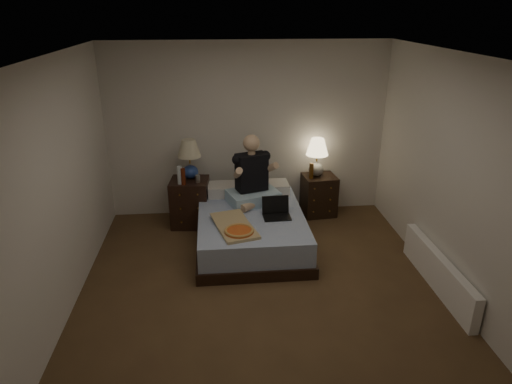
{
  "coord_description": "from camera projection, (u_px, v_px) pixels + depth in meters",
  "views": [
    {
      "loc": [
        -0.46,
        -4.12,
        2.92
      ],
      "look_at": [
        0.0,
        0.9,
        0.85
      ],
      "focal_mm": 32.0,
      "sensor_mm": 36.0,
      "label": 1
    }
  ],
  "objects": [
    {
      "name": "beer_bottle_left",
      "position": [
        183.0,
        177.0,
        6.12
      ],
      "size": [
        0.06,
        0.06,
        0.23
      ],
      "primitive_type": "cylinder",
      "color": "#541C0C",
      "rests_on": "nightstand_left"
    },
    {
      "name": "nightstand_left",
      "position": [
        190.0,
        202.0,
        6.44
      ],
      "size": [
        0.56,
        0.51,
        0.67
      ],
      "primitive_type": "cube",
      "rotation": [
        0.0,
        0.0,
        -0.09
      ],
      "color": "black",
      "rests_on": "floor"
    },
    {
      "name": "person",
      "position": [
        253.0,
        170.0,
        6.0
      ],
      "size": [
        0.79,
        0.7,
        0.93
      ],
      "primitive_type": null,
      "rotation": [
        0.0,
        0.0,
        0.32
      ],
      "color": "black",
      "rests_on": "bed"
    },
    {
      "name": "nightstand_right",
      "position": [
        319.0,
        195.0,
        6.78
      ],
      "size": [
        0.51,
        0.47,
        0.6
      ],
      "primitive_type": "cube",
      "rotation": [
        0.0,
        0.0,
        0.11
      ],
      "color": "black",
      "rests_on": "floor"
    },
    {
      "name": "wall_left",
      "position": [
        54.0,
        196.0,
        4.3
      ],
      "size": [
        0.0,
        4.5,
        2.5
      ],
      "primitive_type": "cube",
      "rotation": [
        1.57,
        0.0,
        1.57
      ],
      "color": "white",
      "rests_on": "ground"
    },
    {
      "name": "soda_can",
      "position": [
        198.0,
        179.0,
        6.23
      ],
      "size": [
        0.07,
        0.07,
        0.1
      ],
      "primitive_type": "cylinder",
      "color": "#ADADA8",
      "rests_on": "nightstand_left"
    },
    {
      "name": "lamp_left",
      "position": [
        190.0,
        159.0,
        6.28
      ],
      "size": [
        0.41,
        0.41,
        0.56
      ],
      "primitive_type": null,
      "rotation": [
        0.0,
        0.0,
        -0.35
      ],
      "color": "navy",
      "rests_on": "nightstand_left"
    },
    {
      "name": "bed",
      "position": [
        251.0,
        229.0,
        5.93
      ],
      "size": [
        1.35,
        1.79,
        0.45
      ],
      "primitive_type": "cube",
      "rotation": [
        0.0,
        0.0,
        0.01
      ],
      "color": "#5674AC",
      "rests_on": "floor"
    },
    {
      "name": "wall_back",
      "position": [
        247.0,
        131.0,
        6.54
      ],
      "size": [
        4.0,
        0.0,
        2.5
      ],
      "primitive_type": "cube",
      "rotation": [
        1.57,
        0.0,
        0.0
      ],
      "color": "white",
      "rests_on": "ground"
    },
    {
      "name": "beer_bottle_right",
      "position": [
        311.0,
        171.0,
        6.54
      ],
      "size": [
        0.06,
        0.06,
        0.23
      ],
      "primitive_type": "cylinder",
      "color": "#57320C",
      "rests_on": "nightstand_right"
    },
    {
      "name": "ceiling",
      "position": [
        265.0,
        57.0,
        4.0
      ],
      "size": [
        4.0,
        4.5,
        0.0
      ],
      "primitive_type": "cube",
      "rotation": [
        3.14,
        0.0,
        0.0
      ],
      "color": "white",
      "rests_on": "ground"
    },
    {
      "name": "radiator",
      "position": [
        438.0,
        272.0,
        5.01
      ],
      "size": [
        0.1,
        1.6,
        0.4
      ],
      "primitive_type": "cube",
      "color": "white",
      "rests_on": "floor"
    },
    {
      "name": "wall_front",
      "position": [
        310.0,
        348.0,
        2.4
      ],
      "size": [
        4.0,
        0.0,
        2.5
      ],
      "primitive_type": "cube",
      "rotation": [
        -1.57,
        0.0,
        0.0
      ],
      "color": "white",
      "rests_on": "ground"
    },
    {
      "name": "floor",
      "position": [
        263.0,
        296.0,
        4.95
      ],
      "size": [
        4.0,
        4.5,
        0.0
      ],
      "primitive_type": "cube",
      "color": "brown",
      "rests_on": "ground"
    },
    {
      "name": "lamp_right",
      "position": [
        317.0,
        157.0,
        6.58
      ],
      "size": [
        0.37,
        0.37,
        0.56
      ],
      "primitive_type": null,
      "rotation": [
        0.0,
        0.0,
        0.17
      ],
      "color": "gray",
      "rests_on": "nightstand_right"
    },
    {
      "name": "wall_right",
      "position": [
        459.0,
        182.0,
        4.64
      ],
      "size": [
        0.0,
        4.5,
        2.5
      ],
      "primitive_type": "cube",
      "rotation": [
        1.57,
        0.0,
        -1.57
      ],
      "color": "white",
      "rests_on": "ground"
    },
    {
      "name": "water_bottle",
      "position": [
        180.0,
        175.0,
        6.14
      ],
      "size": [
        0.07,
        0.07,
        0.25
      ],
      "primitive_type": "cylinder",
      "color": "silver",
      "rests_on": "nightstand_left"
    },
    {
      "name": "pizza_box",
      "position": [
        239.0,
        232.0,
        5.29
      ],
      "size": [
        0.59,
        0.84,
        0.08
      ],
      "primitive_type": null,
      "rotation": [
        0.0,
        0.0,
        0.27
      ],
      "color": "tan",
      "rests_on": "bed"
    },
    {
      "name": "laptop",
      "position": [
        277.0,
        209.0,
        5.69
      ],
      "size": [
        0.35,
        0.29,
        0.24
      ],
      "primitive_type": null,
      "rotation": [
        0.0,
        0.0,
        0.04
      ],
      "color": "black",
      "rests_on": "bed"
    }
  ]
}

